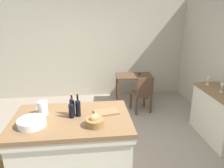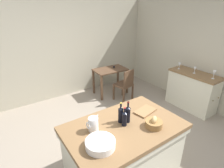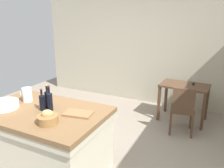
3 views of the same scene
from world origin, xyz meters
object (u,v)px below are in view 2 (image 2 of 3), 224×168
Objects in this scene: island_table at (123,148)px; side_cabinet at (192,91)px; bread_basket at (154,123)px; wine_glass_far_left at (214,73)px; wine_bottle_green at (124,118)px; wine_glass_left at (195,69)px; writing_desk at (110,73)px; wash_bowl at (100,144)px; wine_bottle_amber at (121,114)px; wine_glass_middle at (179,65)px; wine_bottle_dark at (128,114)px; wooden_chair at (125,84)px; pitcher at (93,124)px; cutting_board at (145,111)px.

island_table is 1.37× the size of side_cabinet.
wine_glass_far_left is at bearing 10.58° from bread_basket.
wine_bottle_green is 2.59m from wine_glass_far_left.
wine_bottle_green is 2.63m from wine_glass_left.
wine_glass_left is (2.25, 0.86, 0.09)m from bread_basket.
writing_desk is at bearing 59.86° from wine_bottle_green.
wine_bottle_green reaches higher than wash_bowl.
wine_bottle_amber is (0.01, 0.10, 0.53)m from island_table.
wine_glass_far_left is at bearing -86.23° from wine_glass_middle.
wine_glass_far_left is (2.50, 0.14, 0.03)m from wine_bottle_dark.
wine_glass_middle is (-0.06, 0.83, -0.02)m from wine_glass_far_left.
island_table is 4.58× the size of wash_bowl.
wooden_chair is 3.15× the size of wine_bottle_green.
wash_bowl is 3.09m from wine_glass_far_left.
wine_glass_far_left is at bearing 4.00° from island_table.
island_table is at bearing -120.15° from writing_desk.
wine_glass_middle is (3.02, 1.18, 0.10)m from wash_bowl.
wine_bottle_dark reaches higher than side_cabinet.
wine_glass_middle is at bearing 16.51° from pitcher.
side_cabinet is 7.55× the size of wine_glass_middle.
pitcher reaches higher than wine_glass_far_left.
side_cabinet is 0.70m from wine_glass_middle.
writing_desk is at bearing 53.81° from wash_bowl.
island_table is at bearing -154.11° from wine_bottle_dark.
cutting_board is at bearing -165.94° from wine_glass_left.
wine_bottle_amber is (0.49, 0.26, 0.08)m from wash_bowl.
cutting_board is (0.48, 0.09, 0.42)m from island_table.
wine_glass_far_left is (2.11, 0.09, 0.15)m from cutting_board.
side_cabinet is 6.40× the size of wine_glass_far_left.
cutting_board is (-0.90, -2.30, 0.27)m from writing_desk.
pitcher is at bearing 75.29° from wash_bowl.
pitcher is at bearing -163.49° from wine_glass_middle.
pitcher is 0.74× the size of wine_bottle_dark.
wine_glass_far_left is (2.59, 0.18, 0.57)m from island_table.
wine_bottle_amber is at bearing -6.61° from pitcher.
side_cabinet is 2.48m from bread_basket.
side_cabinet is 1.66m from wooden_chair.
wine_bottle_amber is at bearing 83.51° from island_table.
wine_glass_far_left is 0.84m from wine_glass_middle.
side_cabinet is 3.34× the size of wash_bowl.
bread_basket is (0.71, -0.39, -0.04)m from pitcher.
wine_glass_middle is (2.05, 0.92, 0.13)m from cutting_board.
wine_glass_middle is at bearing 93.47° from wine_glass_left.
island_table is at bearing 141.81° from bread_basket.
wash_bowl is at bearing 174.08° from bread_basket.
cutting_board is at bearing -3.46° from pitcher.
pitcher is 0.70× the size of cutting_board.
wine_glass_middle is (2.53, 0.92, 0.02)m from wine_bottle_amber.
island_table is 2.79m from wine_glass_middle.
island_table is at bearing 18.74° from wash_bowl.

